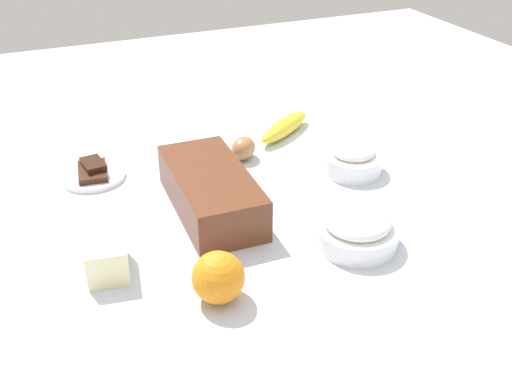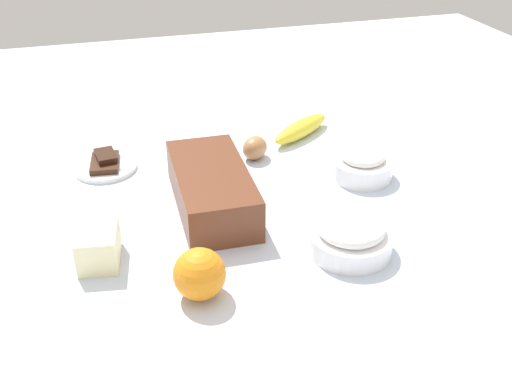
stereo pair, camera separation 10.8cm
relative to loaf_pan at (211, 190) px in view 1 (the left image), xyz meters
name	(u,v)px [view 1 (the left image)]	position (x,y,z in m)	size (l,w,h in m)	color
ground_plane	(256,215)	(-0.04, -0.08, -0.05)	(2.40, 2.40, 0.02)	silver
loaf_pan	(211,190)	(0.00, 0.00, 0.00)	(0.28, 0.14, 0.08)	brown
flour_bowl	(352,159)	(0.03, -0.32, -0.01)	(0.13, 0.13, 0.06)	white
sugar_bowl	(357,229)	(-0.20, -0.19, -0.01)	(0.14, 0.14, 0.07)	white
banana	(284,127)	(0.25, -0.27, -0.02)	(0.19, 0.04, 0.04)	yellow
orange_fruit	(218,277)	(-0.24, 0.07, 0.00)	(0.08, 0.08, 0.08)	orange
butter_block	(107,256)	(-0.11, 0.21, -0.01)	(0.09, 0.06, 0.06)	#F4EDB2
egg_near_butter	(243,148)	(0.17, -0.13, -0.02)	(0.05, 0.05, 0.06)	#AE7647
chocolate_plate	(93,174)	(0.21, 0.18, -0.03)	(0.13, 0.13, 0.03)	white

